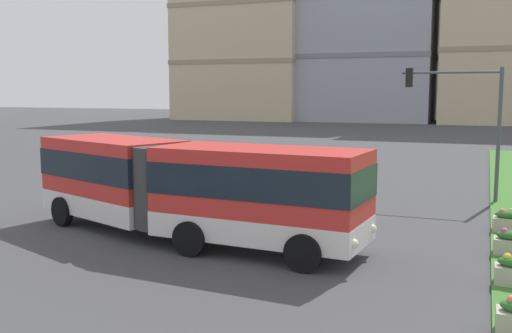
% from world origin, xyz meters
% --- Properties ---
extents(articulated_bus, '(11.98, 5.07, 3.00)m').
position_xyz_m(articulated_bus, '(-1.22, 12.07, 1.65)').
color(articulated_bus, red).
rests_on(articulated_bus, ground).
extents(car_black_sedan, '(4.50, 2.23, 1.58)m').
position_xyz_m(car_black_sedan, '(-6.04, 20.24, 0.75)').
color(car_black_sedan, black).
rests_on(car_black_sedan, ground).
extents(flower_planter_5, '(1.10, 0.56, 0.74)m').
position_xyz_m(flower_planter_5, '(8.31, 16.49, 0.43)').
color(flower_planter_5, '#B7AD9E').
rests_on(flower_planter_5, grass_median).
extents(traffic_light_far_right, '(4.01, 0.28, 5.56)m').
position_xyz_m(traffic_light_far_right, '(6.55, 22.00, 3.87)').
color(traffic_light_far_right, '#474C51').
rests_on(traffic_light_far_right, ground).
extents(apartment_tower_west, '(20.81, 20.13, 35.23)m').
position_xyz_m(apartment_tower_west, '(-30.00, 90.04, 17.64)').
color(apartment_tower_west, beige).
rests_on(apartment_tower_west, ground).
extents(apartment_tower_westcentre, '(21.28, 20.08, 37.57)m').
position_xyz_m(apartment_tower_westcentre, '(-10.78, 91.39, 18.80)').
color(apartment_tower_westcentre, '#9EA3AD').
rests_on(apartment_tower_westcentre, ground).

